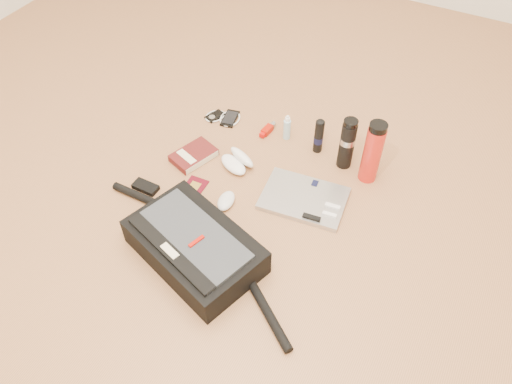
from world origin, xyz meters
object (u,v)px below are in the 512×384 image
at_px(thermos_black, 347,143).
at_px(thermos_red, 372,152).
at_px(book, 194,155).
at_px(messenger_bag, 194,246).
at_px(laptop, 304,199).

height_order(thermos_black, thermos_red, thermos_red).
height_order(book, thermos_red, thermos_red).
xyz_separation_m(thermos_black, thermos_red, (0.11, -0.03, 0.02)).
bearing_deg(book, thermos_black, 43.64).
bearing_deg(messenger_bag, laptop, 79.04).
distance_m(laptop, thermos_black, 0.30).
distance_m(book, thermos_black, 0.66).
relative_size(book, thermos_black, 0.89).
height_order(messenger_bag, laptop, messenger_bag).
xyz_separation_m(messenger_bag, thermos_red, (0.43, 0.68, 0.08)).
bearing_deg(book, laptop, 19.18).
bearing_deg(messenger_bag, book, 141.41).
bearing_deg(thermos_black, messenger_bag, -113.77).
bearing_deg(thermos_red, book, -161.09).
relative_size(laptop, book, 1.65).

